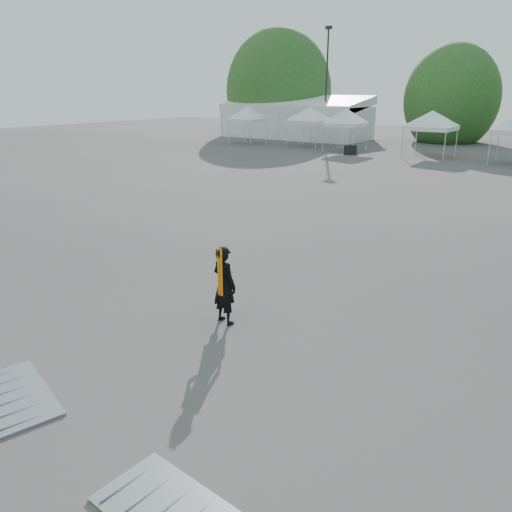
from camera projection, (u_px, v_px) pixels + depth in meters
The scene contains 12 objects.
ground at pixel (316, 288), 12.62m from camera, with size 120.00×120.00×0.00m, color #474442.
marquee at pixel (295, 118), 51.13m from camera, with size 15.00×6.25×4.23m.
light_pole_west at pixel (327, 78), 46.94m from camera, with size 0.60×0.25×10.30m.
tree_far_w at pixel (278, 92), 54.83m from camera, with size 4.80×4.80×7.30m.
tree_mid_w at pixel (451, 99), 46.64m from camera, with size 4.16×4.16×6.33m.
tent_a at pixel (248, 109), 45.26m from camera, with size 3.82×3.82×3.88m.
tent_b at pixel (310, 110), 43.15m from camera, with size 4.31×4.31×3.88m.
tent_c at pixel (346, 112), 39.59m from camera, with size 3.93×3.93×3.88m.
tent_d at pixel (433, 114), 36.22m from camera, with size 4.58×4.58×3.88m.
man at pixel (224, 285), 10.52m from camera, with size 0.69×0.52×1.72m.
barrier_left at pixel (15, 396), 8.14m from camera, with size 2.21×1.52×0.06m.
crate_west at pixel (351, 150), 38.40m from camera, with size 0.90×0.70×0.70m, color black.
Camera 1 is at (5.58, -10.40, 4.78)m, focal length 35.00 mm.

